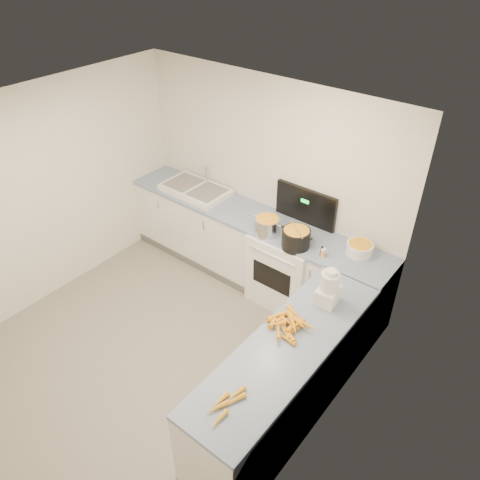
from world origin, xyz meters
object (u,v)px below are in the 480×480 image
Objects in this scene: mixing_bowl at (360,249)px; black_pot at (296,239)px; extract_bottle at (322,252)px; steel_pot at (267,226)px; stove at (288,265)px; sink at (195,189)px; food_processor at (329,289)px; spice_jar at (323,253)px.

black_pot is at bearing -154.09° from mixing_bowl.
steel_pot is at bearing -179.47° from extract_bottle.
mixing_bowl is at bearing 25.91° from black_pot.
stove is at bearing 161.78° from extract_bottle.
sink is 2.23m from mixing_bowl.
black_pot is 1.10× the size of mixing_bowl.
black_pot is (1.63, -0.19, 0.05)m from sink.
sink is (-1.45, 0.02, 0.50)m from stove.
spice_jar is at bearing 123.41° from food_processor.
food_processor is (0.89, -0.74, 0.62)m from stove.
mixing_bowl is at bearing 16.12° from steel_pot.
stove is 14.12× the size of extract_bottle.
mixing_bowl is 0.39m from spice_jar.
black_pot is (0.18, -0.18, 0.55)m from stove.
food_processor is at bearing -56.59° from spice_jar.
steel_pot is 0.38m from black_pot.
sink is at bearing 174.77° from spice_jar.
spice_jar is (1.96, -0.18, 0.00)m from sink.
stove is 0.61m from black_pot.
extract_bottle is (0.31, 0.01, -0.04)m from black_pot.
extract_bottle is 0.71m from food_processor.
sink is 1.97m from spice_jar.
steel_pot is 2.94× the size of extract_bottle.
sink reaches higher than mixing_bowl.
black_pot is 0.91m from food_processor.
food_processor is at bearing -55.53° from extract_bottle.
food_processor reaches higher than spice_jar.
sink is at bearing 171.65° from steel_pot.
mixing_bowl reaches higher than spice_jar.
sink is 2.46m from food_processor.
stove is 1.58× the size of sink.
stove is 1.31m from food_processor.
black_pot is 0.66m from mixing_bowl.
black_pot reaches higher than steel_pot.
spice_jar is at bearing -17.86° from stove.
spice_jar is at bearing 2.13° from black_pot.
steel_pot is at bearing 152.24° from food_processor.
mixing_bowl is 3.31× the size of spice_jar.
sink is at bearing 173.30° from black_pot.
food_processor reaches higher than steel_pot.
stove is at bearing 140.19° from food_processor.
black_pot is 0.82× the size of food_processor.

